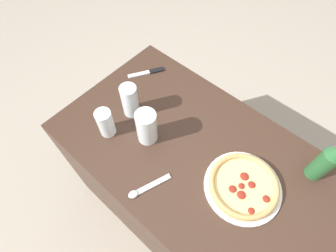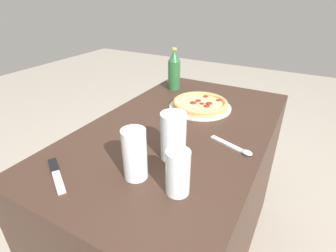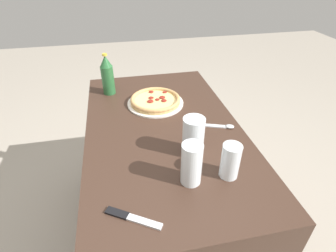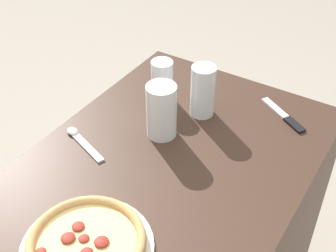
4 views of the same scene
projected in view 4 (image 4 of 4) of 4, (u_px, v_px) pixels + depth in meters
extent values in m
cylinder|color=silver|center=(86.00, 247.00, 1.01)|extent=(0.29, 0.29, 0.01)
cylinder|color=tan|center=(85.00, 244.00, 1.00)|extent=(0.26, 0.26, 0.01)
cylinder|color=#EACC7F|center=(85.00, 242.00, 1.00)|extent=(0.22, 0.22, 0.00)
torus|color=tan|center=(85.00, 241.00, 1.00)|extent=(0.26, 0.26, 0.02)
ellipsoid|color=maroon|center=(102.00, 242.00, 0.99)|extent=(0.03, 0.03, 0.01)
ellipsoid|color=maroon|center=(41.00, 252.00, 0.97)|extent=(0.02, 0.02, 0.01)
ellipsoid|color=maroon|center=(78.00, 226.00, 1.03)|extent=(0.03, 0.03, 0.01)
ellipsoid|color=maroon|center=(68.00, 238.00, 1.00)|extent=(0.03, 0.03, 0.01)
ellipsoid|color=maroon|center=(87.00, 252.00, 0.97)|extent=(0.03, 0.03, 0.01)
ellipsoid|color=maroon|center=(84.00, 238.00, 1.00)|extent=(0.02, 0.02, 0.01)
cylinder|color=white|center=(161.00, 111.00, 1.27)|extent=(0.08, 0.08, 0.16)
cylinder|color=#F4A323|center=(162.00, 115.00, 1.28)|extent=(0.07, 0.07, 0.12)
cylinder|color=white|center=(203.00, 91.00, 1.35)|extent=(0.07, 0.07, 0.16)
cylinder|color=black|center=(202.00, 102.00, 1.37)|extent=(0.06, 0.06, 0.08)
cylinder|color=white|center=(162.00, 81.00, 1.41)|extent=(0.07, 0.07, 0.13)
cylinder|color=orange|center=(162.00, 86.00, 1.42)|extent=(0.05, 0.05, 0.09)
cube|color=black|center=(294.00, 125.00, 1.34)|extent=(0.06, 0.08, 0.01)
cube|color=silver|center=(275.00, 108.00, 1.41)|extent=(0.08, 0.10, 0.01)
cube|color=silver|center=(88.00, 147.00, 1.27)|extent=(0.07, 0.14, 0.01)
ellipsoid|color=silver|center=(72.00, 131.00, 1.32)|extent=(0.04, 0.05, 0.01)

